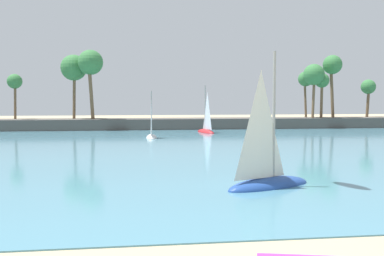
% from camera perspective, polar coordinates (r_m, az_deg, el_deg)
% --- Properties ---
extents(sea, '(220.00, 98.42, 0.06)m').
position_cam_1_polar(sea, '(64.20, -5.23, -0.70)').
color(sea, teal).
rests_on(sea, ground).
extents(palm_headland, '(100.85, 6.39, 12.98)m').
position_cam_1_polar(palm_headland, '(73.23, -4.75, 2.18)').
color(palm_headland, '#514C47').
rests_on(palm_headland, ground).
extents(sailboat_near_shore, '(2.72, 5.45, 7.59)m').
position_cam_1_polar(sailboat_near_shore, '(64.90, 1.85, 0.00)').
color(sailboat_near_shore, red).
rests_on(sailboat_near_shore, sea).
extents(sailboat_mid_bay, '(1.58, 4.56, 6.51)m').
position_cam_1_polar(sailboat_mid_bay, '(56.20, -5.35, -0.71)').
color(sailboat_mid_bay, white).
rests_on(sailboat_mid_bay, sea).
extents(sailboat_toward_headland, '(5.94, 3.89, 8.31)m').
position_cam_1_polar(sailboat_toward_headland, '(25.26, 9.91, -5.97)').
color(sailboat_toward_headland, '#234793').
rests_on(sailboat_toward_headland, sea).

